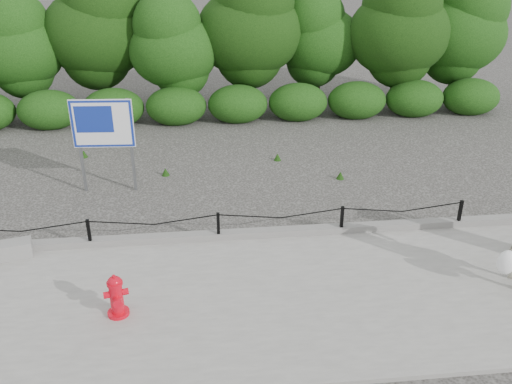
% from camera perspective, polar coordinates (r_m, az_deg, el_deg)
% --- Properties ---
extents(ground, '(90.00, 90.00, 0.00)m').
position_cam_1_polar(ground, '(10.95, -3.93, -5.36)').
color(ground, '#2D2B28').
rests_on(ground, ground).
extents(sidewalk, '(14.00, 4.00, 0.08)m').
position_cam_1_polar(sidewalk, '(9.27, -3.34, -11.51)').
color(sidewalk, gray).
rests_on(sidewalk, ground).
extents(curb, '(14.00, 0.22, 0.14)m').
position_cam_1_polar(curb, '(10.92, -3.96, -4.55)').
color(curb, slate).
rests_on(curb, sidewalk).
extents(chain_barrier, '(10.06, 0.06, 0.60)m').
position_cam_1_polar(chain_barrier, '(10.72, -4.00, -3.27)').
color(chain_barrier, black).
rests_on(chain_barrier, sidewalk).
extents(treeline, '(20.42, 3.82, 4.79)m').
position_cam_1_polar(treeline, '(18.62, -3.26, 16.40)').
color(treeline, black).
rests_on(treeline, ground).
extents(fire_hydrant, '(0.42, 0.43, 0.75)m').
position_cam_1_polar(fire_hydrant, '(9.00, -14.48, -10.58)').
color(fire_hydrant, red).
rests_on(fire_hydrant, sidewalk).
extents(concrete_block, '(1.02, 0.56, 0.31)m').
position_cam_1_polar(concrete_block, '(11.26, -24.95, -5.65)').
color(concrete_block, gray).
rests_on(concrete_block, sidewalk).
extents(advertising_sign, '(1.42, 0.20, 2.27)m').
position_cam_1_polar(advertising_sign, '(12.95, -15.83, 6.52)').
color(advertising_sign, slate).
rests_on(advertising_sign, ground).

